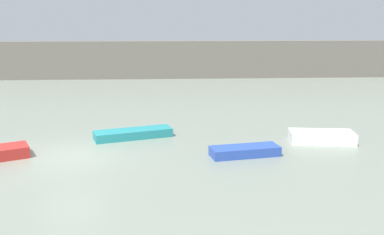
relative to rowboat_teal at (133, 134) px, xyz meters
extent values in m
plane|color=gray|center=(-2.33, -2.68, -0.20)|extent=(120.00, 120.00, 0.00)
cube|color=#666056|center=(-2.33, 20.83, 1.54)|extent=(80.00, 1.20, 3.48)
cube|color=teal|center=(0.00, 0.00, 0.00)|extent=(3.74, 2.07, 0.40)
cube|color=#2B4CAD|center=(4.73, -2.97, 0.00)|extent=(2.93, 1.43, 0.39)
cube|color=white|center=(8.53, -1.25, 0.05)|extent=(2.97, 1.64, 0.49)
camera|label=1|loc=(1.62, -19.31, 5.20)|focal=39.74mm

